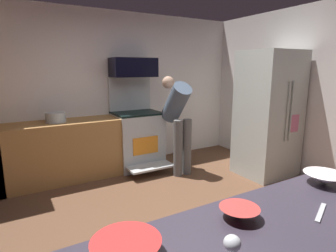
# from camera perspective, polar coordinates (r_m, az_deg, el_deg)

# --- Properties ---
(ground_plane) EXTENTS (5.20, 4.80, 0.02)m
(ground_plane) POSITION_cam_1_polar(r_m,az_deg,el_deg) (3.16, 2.38, -20.27)
(ground_plane) COLOR brown
(wall_back) EXTENTS (5.20, 0.12, 2.60)m
(wall_back) POSITION_cam_1_polar(r_m,az_deg,el_deg) (4.83, -12.70, 7.16)
(wall_back) COLOR white
(wall_back) RESTS_ON ground
(wall_right) EXTENTS (0.12, 4.80, 2.60)m
(wall_right) POSITION_cam_1_polar(r_m,az_deg,el_deg) (4.60, 30.47, 5.61)
(wall_right) COLOR white
(wall_right) RESTS_ON ground
(lower_cabinet_run) EXTENTS (2.40, 0.60, 0.90)m
(lower_cabinet_run) POSITION_cam_1_polar(r_m,az_deg,el_deg) (4.44, -21.93, -5.00)
(lower_cabinet_run) COLOR #A5743D
(lower_cabinet_run) RESTS_ON ground
(oven_range) EXTENTS (0.76, 0.97, 1.53)m
(oven_range) POSITION_cam_1_polar(r_m,az_deg,el_deg) (4.74, -6.38, -2.37)
(oven_range) COLOR #B8BFC1
(oven_range) RESTS_ON ground
(microwave) EXTENTS (0.74, 0.38, 0.31)m
(microwave) POSITION_cam_1_polar(r_m,az_deg,el_deg) (4.69, -7.18, 11.92)
(microwave) COLOR black
(microwave) RESTS_ON oven_range
(refrigerator) EXTENTS (0.83, 0.74, 1.93)m
(refrigerator) POSITION_cam_1_polar(r_m,az_deg,el_deg) (4.57, 20.00, 2.27)
(refrigerator) COLOR #B5BEB6
(refrigerator) RESTS_ON ground
(person_cook) EXTENTS (0.31, 0.67, 1.54)m
(person_cook) POSITION_cam_1_polar(r_m,az_deg,el_deg) (4.38, 2.01, 1.98)
(person_cook) COLOR #5A5A5A
(person_cook) RESTS_ON ground
(mixing_bowl_large) EXTENTS (0.27, 0.27, 0.08)m
(mixing_bowl_large) POSITION_cam_1_polar(r_m,az_deg,el_deg) (2.17, 29.64, -9.45)
(mixing_bowl_large) COLOR white
(mixing_bowl_large) RESTS_ON counter_island
(mixing_bowl_small) EXTENTS (0.30, 0.30, 0.07)m
(mixing_bowl_small) POSITION_cam_1_polar(r_m,az_deg,el_deg) (1.26, -8.65, -23.75)
(mixing_bowl_small) COLOR red
(mixing_bowl_small) RESTS_ON counter_island
(mixing_bowl_prep) EXTENTS (0.21, 0.21, 0.06)m
(mixing_bowl_prep) POSITION_cam_1_polar(r_m,az_deg,el_deg) (1.55, 14.51, -16.98)
(mixing_bowl_prep) COLOR #C83A36
(mixing_bowl_prep) RESTS_ON counter_island
(wine_glass_far) EXTENTS (0.07, 0.07, 0.16)m
(wine_glass_far) POSITION_cam_1_polar(r_m,az_deg,el_deg) (1.15, 13.13, -22.95)
(wine_glass_far) COLOR silver
(wine_glass_far) RESTS_ON counter_island
(knife_chef) EXTENTS (0.23, 0.12, 0.01)m
(knife_chef) POSITION_cam_1_polar(r_m,az_deg,el_deg) (1.76, 29.04, -15.36)
(knife_chef) COLOR #B7BABF
(knife_chef) RESTS_ON counter_island
(stock_pot) EXTENTS (0.29, 0.29, 0.15)m
(stock_pot) POSITION_cam_1_polar(r_m,az_deg,el_deg) (4.32, -22.22, 1.69)
(stock_pot) COLOR #AEBCC3
(stock_pot) RESTS_ON lower_cabinet_run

